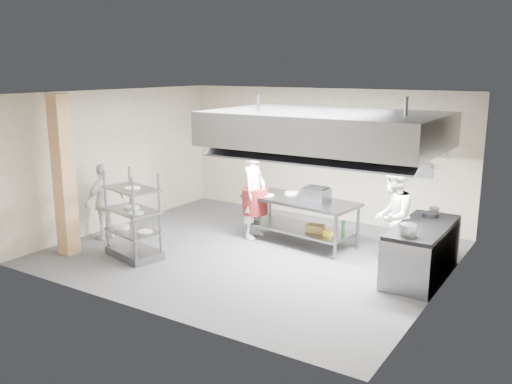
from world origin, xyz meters
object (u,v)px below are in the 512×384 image
Objects in this scene: stockpot at (408,230)px; chef_line at (393,217)px; pass_rack at (133,215)px; griddle at (316,194)px; island at (300,221)px; chef_plating at (105,201)px; cooking_range at (421,252)px; chef_head at (254,193)px.

chef_line is at bearing 120.50° from stockpot.
griddle is at bearing 58.30° from pass_rack.
pass_rack is at bearing -125.20° from island.
chef_line is 5.71m from chef_plating.
chef_line reaches higher than island.
chef_head is at bearing 174.71° from cooking_range.
chef_head reaches higher than stockpot.
chef_head is at bearing 130.12° from chef_plating.
island is 3.27m from pass_rack.
pass_rack reaches higher than cooking_range.
griddle is (-1.66, 0.33, 0.14)m from chef_line.
chef_head reaches higher than griddle.
griddle is (1.28, 0.25, 0.09)m from chef_head.
island is 2.03m from chef_line.
chef_head is at bearing -162.52° from island.
island is at bearing 124.34° from chef_plating.
chef_plating is 6.07m from stockpot.
griddle is at bearing -107.21° from chef_line.
cooking_range is 7.52× the size of stockpot.
cooking_range is (2.57, -0.50, -0.04)m from island.
chef_head is 3.82× the size of griddle.
pass_rack is at bearing -68.82° from chef_line.
stockpot is at bearing 102.57° from chef_plating.
chef_plating reaches higher than cooking_range.
cooking_range is 3.60m from chef_head.
cooking_range is (4.78, 1.89, -0.39)m from pass_rack.
griddle is 2.56m from stockpot.
chef_plating reaches higher than griddle.
pass_rack is 0.91× the size of chef_line.
cooking_range is at bearing -102.39° from chef_head.
cooking_range is 4.06× the size of griddle.
cooking_range is at bearing 108.97° from chef_plating.
island is 1.10m from chef_head.
island reaches higher than cooking_range.
griddle reaches higher than stockpot.
pass_rack is 1.40m from chef_plating.
chef_line is at bearing 157.92° from cooking_range.
cooking_range is at bearing 86.14° from stockpot.
island is at bearing 61.12° from pass_rack.
pass_rack is 4.69m from chef_line.
griddle is at bearing 21.56° from island.
griddle is (0.31, 0.08, 0.58)m from island.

